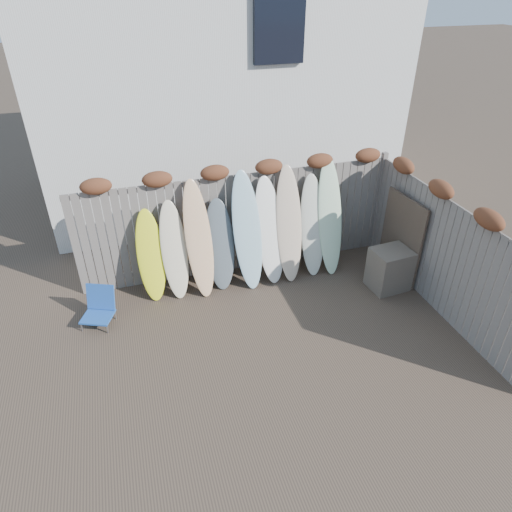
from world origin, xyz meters
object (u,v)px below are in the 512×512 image
object	(u,v)px
beach_chair	(99,307)
lattice_panel	(401,239)
surfboard_0	(151,256)
wooden_crate	(390,269)

from	to	relation	value
beach_chair	lattice_panel	xyz separation A→B (m)	(5.55, -0.26, 0.53)
beach_chair	surfboard_0	bearing A→B (deg)	28.45
beach_chair	surfboard_0	size ratio (longest dim) A/B	0.39
wooden_crate	lattice_panel	size ratio (longest dim) A/B	0.48
lattice_panel	surfboard_0	xyz separation A→B (m)	(-4.57, 0.79, -0.01)
beach_chair	lattice_panel	size ratio (longest dim) A/B	0.40
lattice_panel	beach_chair	bearing A→B (deg)	173.13
surfboard_0	wooden_crate	bearing A→B (deg)	-11.86
beach_chair	surfboard_0	xyz separation A→B (m)	(0.98, 0.53, 0.52)
beach_chair	wooden_crate	size ratio (longest dim) A/B	0.83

